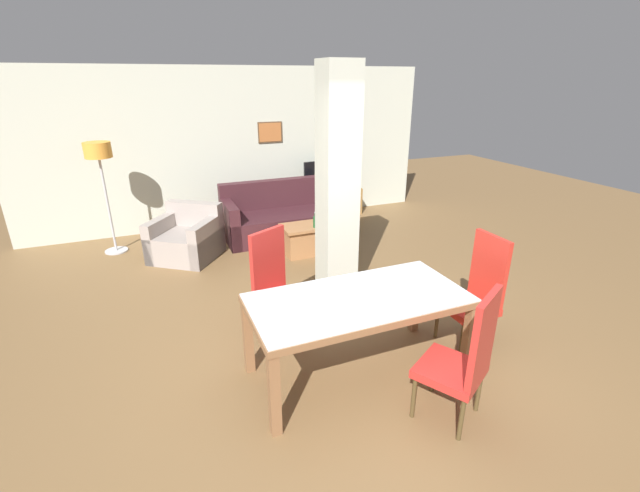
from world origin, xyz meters
The scene contains 14 objects.
ground_plane centered at (0.00, 0.00, 0.00)m, with size 18.00×18.00×0.00m, color brown.
back_wall centered at (0.00, 4.76, 1.35)m, with size 7.20×0.09×2.70m.
divider_pillar centered at (0.51, 1.56, 1.35)m, with size 0.40×0.40×2.70m.
dining_table centered at (0.00, 0.00, 0.63)m, with size 1.87×0.91×0.78m.
dining_chair_near_right centered at (0.47, -0.81, 0.58)m, with size 0.63×0.63×1.14m.
dining_chair_head_right centered at (1.31, 0.00, 0.58)m, with size 0.46×0.46×1.14m.
dining_chair_far_left centered at (-0.47, 0.88, 0.58)m, with size 0.62×0.62×1.14m.
sofa centered at (0.52, 3.75, 0.30)m, with size 1.96×0.91×0.89m.
armchair centered at (-1.09, 3.39, 0.27)m, with size 1.20×1.19×0.77m.
coffee_table centered at (0.53, 2.83, 0.23)m, with size 0.60×0.49×0.45m.
bottle centered at (0.68, 2.68, 0.54)m, with size 0.07×0.07×0.24m.
tv_stand centered at (1.71, 4.48, 0.26)m, with size 1.21×0.40×0.51m.
tv_screen centered at (1.71, 4.48, 0.79)m, with size 1.09×0.24×0.56m.
floor_lamp centered at (-2.10, 4.03, 1.41)m, with size 0.37×0.37×1.66m.
Camera 1 is at (-1.54, -2.84, 2.52)m, focal length 24.00 mm.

